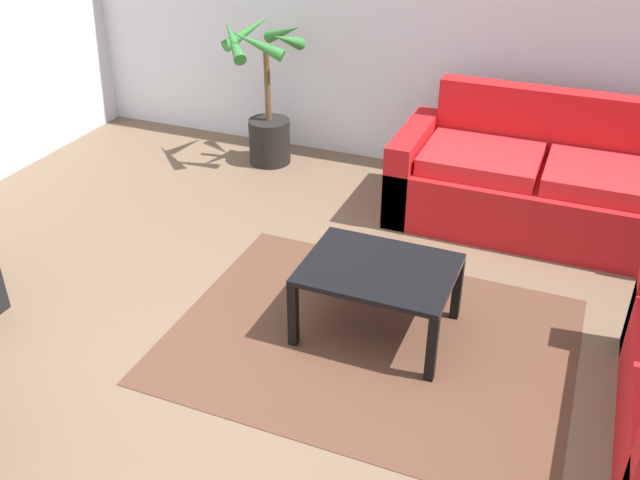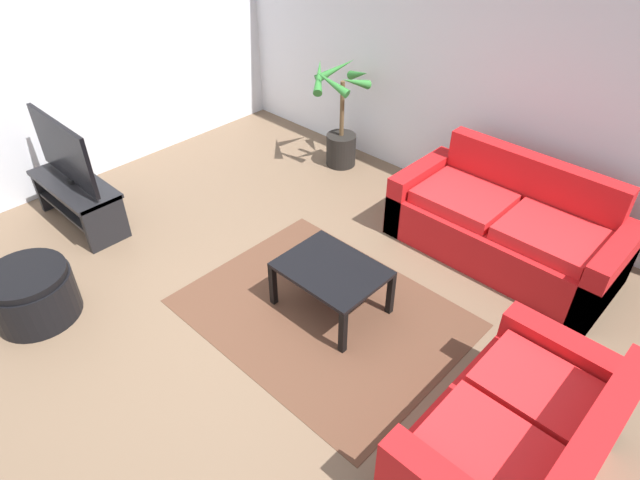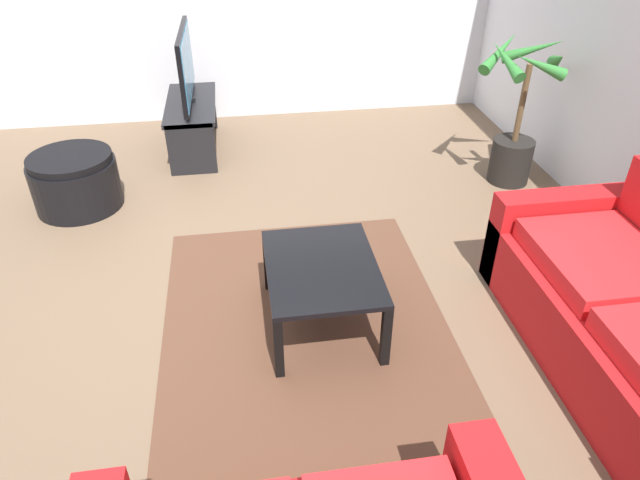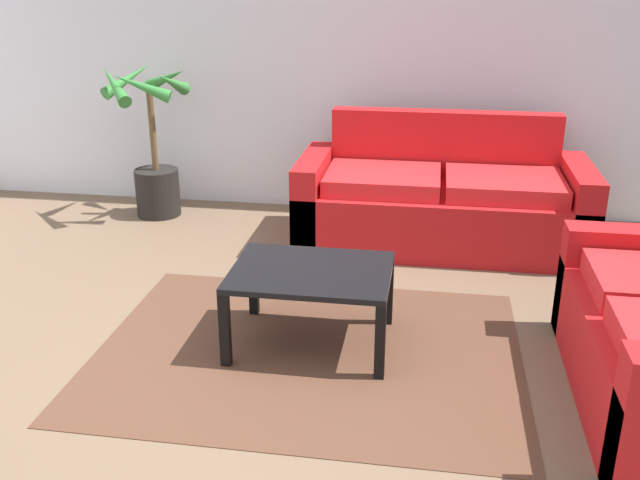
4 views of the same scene
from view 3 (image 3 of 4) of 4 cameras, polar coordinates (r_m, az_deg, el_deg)
The scene contains 7 objects.
ground_plane at distance 3.88m, azimuth -10.62°, elevation -4.19°, with size 6.60×6.60×0.00m, color brown.
tv_stand at distance 5.64m, azimuth -12.60°, elevation 11.73°, with size 1.10×0.45×0.48m.
tv at distance 5.48m, azimuth -13.23°, elevation 16.63°, with size 1.08×0.10×0.65m.
coffee_table at distance 3.28m, azimuth 0.19°, elevation -3.35°, with size 0.82×0.63×0.43m.
area_rug at distance 3.50m, azimuth -1.46°, elevation -8.30°, with size 2.20×1.70×0.01m, color #513323.
potted_palm at distance 5.12m, azimuth 18.91°, elevation 10.52°, with size 0.68×0.75×1.21m.
ottoman at distance 4.95m, azimuth -23.23°, elevation 5.40°, with size 0.67×0.67×0.45m.
Camera 3 is at (3.08, 0.25, 2.34)m, focal length 32.05 mm.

